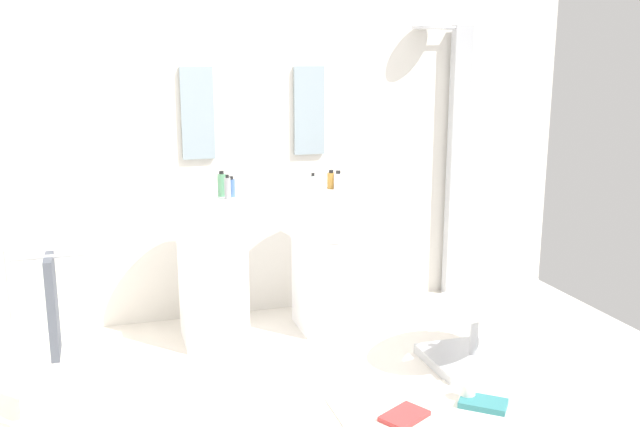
% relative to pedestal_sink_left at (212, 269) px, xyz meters
% --- Properties ---
extents(ground_plane, '(4.80, 3.60, 0.04)m').
position_rel_pedestal_sink_left_xyz_m(ground_plane, '(0.39, -1.15, -0.51)').
color(ground_plane, silver).
extents(rear_partition, '(4.80, 0.10, 2.60)m').
position_rel_pedestal_sink_left_xyz_m(rear_partition, '(0.39, 0.50, 0.81)').
color(rear_partition, silver).
rests_on(rear_partition, ground_plane).
extents(pedestal_sink_left, '(0.43, 0.43, 1.05)m').
position_rel_pedestal_sink_left_xyz_m(pedestal_sink_left, '(0.00, 0.00, 0.00)').
color(pedestal_sink_left, white).
rests_on(pedestal_sink_left, ground_plane).
extents(pedestal_sink_right, '(0.43, 0.43, 1.05)m').
position_rel_pedestal_sink_left_xyz_m(pedestal_sink_right, '(0.79, 0.00, 0.00)').
color(pedestal_sink_right, white).
rests_on(pedestal_sink_right, ground_plane).
extents(vanity_mirror_left, '(0.22, 0.03, 0.62)m').
position_rel_pedestal_sink_left_xyz_m(vanity_mirror_left, '(-0.00, 0.43, 0.97)').
color(vanity_mirror_left, '#8C9EA8').
extents(vanity_mirror_right, '(0.22, 0.03, 0.62)m').
position_rel_pedestal_sink_left_xyz_m(vanity_mirror_right, '(0.79, 0.43, 0.97)').
color(vanity_mirror_right, '#8C9EA8').
extents(shower_column, '(0.49, 0.24, 2.05)m').
position_rel_pedestal_sink_left_xyz_m(shower_column, '(1.93, 0.37, 0.59)').
color(shower_column, '#B7BABF').
rests_on(shower_column, ground_plane).
extents(lounge_chair, '(1.05, 1.05, 0.65)m').
position_rel_pedestal_sink_left_xyz_m(lounge_chair, '(1.45, -0.84, -0.14)').
color(lounge_chair, '#B7BABF').
rests_on(lounge_chair, ground_plane).
extents(towel_rack, '(0.37, 0.22, 0.95)m').
position_rel_pedestal_sink_left_xyz_m(towel_rack, '(-0.94, -0.89, 0.14)').
color(towel_rack, '#B7BABF').
rests_on(towel_rack, ground_plane).
extents(area_rug, '(1.22, 0.65, 0.01)m').
position_rel_pedestal_sink_left_xyz_m(area_rug, '(1.05, -1.33, -0.48)').
color(area_rug, white).
rests_on(area_rug, ground_plane).
extents(magazine_red, '(0.29, 0.26, 0.03)m').
position_rel_pedestal_sink_left_xyz_m(magazine_red, '(0.77, -1.34, -0.47)').
color(magazine_red, '#B73838').
rests_on(magazine_red, area_rug).
extents(magazine_teal, '(0.29, 0.28, 0.03)m').
position_rel_pedestal_sink_left_xyz_m(magazine_teal, '(1.22, -1.35, -0.46)').
color(magazine_teal, teal).
rests_on(magazine_teal, area_rug).
extents(coffee_mug, '(0.09, 0.09, 0.10)m').
position_rel_pedestal_sink_left_xyz_m(coffee_mug, '(1.17, -1.26, -0.43)').
color(coffee_mug, white).
rests_on(coffee_mug, area_rug).
extents(soap_bottle_grey, '(0.04, 0.04, 0.16)m').
position_rel_pedestal_sink_left_xyz_m(soap_bottle_grey, '(0.11, -0.02, 0.53)').
color(soap_bottle_grey, '#99999E').
rests_on(soap_bottle_grey, pedestal_sink_left).
extents(soap_bottle_clear, '(0.04, 0.04, 0.14)m').
position_rel_pedestal_sink_left_xyz_m(soap_bottle_clear, '(0.68, -0.02, 0.52)').
color(soap_bottle_clear, silver).
rests_on(soap_bottle_clear, pedestal_sink_right).
extents(soap_bottle_green, '(0.05, 0.05, 0.17)m').
position_rel_pedestal_sink_left_xyz_m(soap_bottle_green, '(0.09, 0.08, 0.54)').
color(soap_bottle_green, '#59996B').
rests_on(soap_bottle_green, pedestal_sink_left).
extents(soap_bottle_white, '(0.06, 0.06, 0.13)m').
position_rel_pedestal_sink_left_xyz_m(soap_bottle_white, '(0.88, 0.07, 0.52)').
color(soap_bottle_white, white).
rests_on(soap_bottle_white, pedestal_sink_right).
extents(soap_bottle_blue, '(0.04, 0.04, 0.13)m').
position_rel_pedestal_sink_left_xyz_m(soap_bottle_blue, '(0.15, 0.04, 0.52)').
color(soap_bottle_blue, '#4C72B7').
rests_on(soap_bottle_blue, pedestal_sink_left).
extents(soap_bottle_amber, '(0.05, 0.05, 0.13)m').
position_rel_pedestal_sink_left_xyz_m(soap_bottle_amber, '(0.85, 0.13, 0.52)').
color(soap_bottle_amber, '#C68C38').
rests_on(soap_bottle_amber, pedestal_sink_right).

